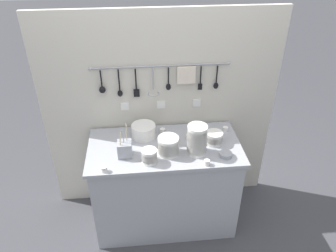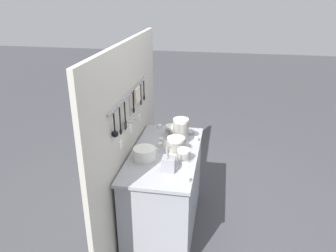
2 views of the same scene
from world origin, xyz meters
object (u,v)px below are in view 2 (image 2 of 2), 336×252
bowl_stack_wide_centre (181,131)px  steel_mixing_bowl (190,132)px  bowl_stack_nested_right (176,145)px  plate_stack (144,154)px  cup_edge_far (160,145)px  cup_beside_plates (156,150)px  bowl_stack_back_corner (172,130)px  bowl_stack_short_front (184,155)px  cup_by_caddy (196,139)px  cup_back_left (161,140)px  cup_mid_row (187,180)px  cup_edge_near (146,148)px  cutlery_caddy (169,164)px  cup_back_right (160,127)px

bowl_stack_wide_centre → steel_mixing_bowl: 0.26m
bowl_stack_nested_right → plate_stack: size_ratio=0.82×
cup_edge_far → cup_beside_plates: (-0.12, 0.02, 0.00)m
plate_stack → cup_beside_plates: size_ratio=4.55×
bowl_stack_back_corner → bowl_stack_wide_centre: size_ratio=0.56×
bowl_stack_short_front → steel_mixing_bowl: (0.60, 0.01, -0.04)m
bowl_stack_back_corner → cup_by_caddy: bowl_stack_back_corner is taller
bowl_stack_wide_centre → cup_back_left: bearing=99.0°
bowl_stack_back_corner → cup_mid_row: (-0.89, -0.27, -0.03)m
bowl_stack_wide_centre → plate_stack: bowl_stack_wide_centre is taller
bowl_stack_back_corner → cup_edge_far: 0.32m
bowl_stack_nested_right → steel_mixing_bowl: bearing=-10.4°
bowl_stack_back_corner → cup_edge_near: size_ratio=3.12×
cutlery_caddy → cup_back_left: size_ratio=6.11×
steel_mixing_bowl → cup_edge_far: 0.44m
bowl_stack_wide_centre → cup_by_caddy: bearing=-71.1°
cup_by_caddy → cup_mid_row: bearing=180.0°
bowl_stack_nested_right → cup_mid_row: (-0.50, -0.17, -0.05)m
bowl_stack_back_corner → bowl_stack_nested_right: bowl_stack_nested_right is taller
bowl_stack_back_corner → cup_edge_near: bearing=154.7°
cutlery_caddy → cup_back_left: (0.54, 0.17, -0.04)m
cup_back_right → cup_by_caddy: bearing=-120.2°
bowl_stack_short_front → cup_edge_near: bowl_stack_short_front is taller
bowl_stack_short_front → cutlery_caddy: (-0.19, 0.10, 0.01)m
bowl_stack_wide_centre → cup_edge_far: bearing=127.3°
bowl_stack_nested_right → cup_back_left: bearing=43.1°
bowl_stack_back_corner → plate_stack: (-0.58, 0.16, 0.00)m
bowl_stack_nested_right → plate_stack: bowl_stack_nested_right is taller
cup_back_right → cup_edge_far: (-0.45, -0.10, 0.00)m
cup_mid_row → bowl_stack_short_front: bearing=12.6°
cup_mid_row → cup_by_caddy: bearing=0.0°
cup_by_caddy → cup_edge_near: (-0.29, 0.47, 0.00)m
cup_back_left → cup_back_right: (0.34, 0.09, 0.00)m
cup_by_caddy → cup_edge_far: 0.39m
cup_beside_plates → cup_back_right: bearing=7.5°
cup_back_right → cup_mid_row: (-1.03, -0.44, 0.00)m
bowl_stack_back_corner → bowl_stack_wide_centre: 0.22m
cup_back_left → bowl_stack_wide_centre: bearing=-81.0°
bowl_stack_back_corner → cup_mid_row: size_ratio=3.12×
cup_back_right → cup_beside_plates: size_ratio=1.00×
bowl_stack_nested_right → bowl_stack_wide_centre: size_ratio=0.66×
bowl_stack_back_corner → cup_beside_plates: bearing=168.3°
cutlery_caddy → bowl_stack_wide_centre: bearing=-2.3°
cup_mid_row → cup_beside_plates: (0.46, 0.36, 0.00)m
steel_mixing_bowl → cup_mid_row: bearing=-174.6°
cup_mid_row → bowl_stack_wide_centre: bearing=12.3°
plate_stack → bowl_stack_back_corner: bearing=-15.6°
cup_edge_far → cup_beside_plates: same height
steel_mixing_bowl → cup_edge_far: bearing=145.3°
cutlery_caddy → cup_edge_far: 0.46m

